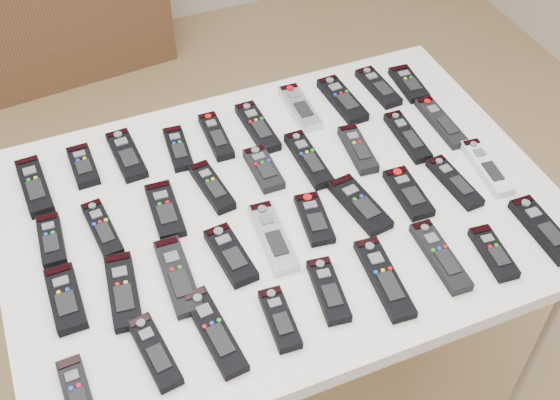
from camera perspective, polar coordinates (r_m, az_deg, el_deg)
name	(u,v)px	position (r m, az deg, el deg)	size (l,w,h in m)	color
ground	(228,367)	(2.26, -4.23, -13.37)	(4.00, 4.00, 0.00)	#9B7E4F
table	(280,223)	(1.64, 0.00, -1.88)	(1.25, 0.88, 0.78)	white
remote_0	(35,186)	(1.72, -19.32, 1.06)	(0.06, 0.19, 0.02)	black
remote_1	(83,166)	(1.74, -15.71, 2.69)	(0.05, 0.13, 0.02)	black
remote_2	(127,155)	(1.75, -12.36, 3.59)	(0.06, 0.18, 0.02)	black
remote_3	(178,148)	(1.74, -8.29, 4.17)	(0.05, 0.15, 0.02)	black
remote_4	(216,136)	(1.76, -5.23, 5.20)	(0.05, 0.17, 0.02)	black
remote_5	(258,127)	(1.78, -1.84, 5.95)	(0.05, 0.19, 0.02)	black
remote_6	(300,108)	(1.84, 1.60, 7.52)	(0.05, 0.18, 0.02)	#B7B7BC
remote_7	(342,100)	(1.88, 5.08, 8.13)	(0.06, 0.19, 0.02)	black
remote_8	(378,87)	(1.93, 7.99, 9.07)	(0.05, 0.17, 0.02)	black
remote_9	(409,84)	(1.96, 10.41, 9.29)	(0.06, 0.15, 0.02)	black
remote_10	(51,241)	(1.59, -18.09, -3.15)	(0.05, 0.14, 0.02)	black
remote_11	(102,229)	(1.59, -14.24, -2.30)	(0.05, 0.17, 0.02)	black
remote_12	(165,210)	(1.60, -9.33, -0.81)	(0.06, 0.17, 0.02)	black
remote_13	(212,187)	(1.63, -5.54, 1.07)	(0.05, 0.16, 0.02)	black
remote_14	(264,169)	(1.67, -1.35, 2.55)	(0.05, 0.14, 0.02)	black
remote_15	(308,159)	(1.69, 2.32, 3.32)	(0.05, 0.19, 0.02)	black
remote_16	(358,149)	(1.73, 6.34, 4.13)	(0.05, 0.16, 0.02)	black
remote_17	(407,137)	(1.78, 10.31, 5.09)	(0.05, 0.18, 0.02)	black
remote_18	(441,122)	(1.85, 12.96, 6.18)	(0.05, 0.19, 0.02)	black
remote_19	(66,299)	(1.48, -17.03, -7.67)	(0.06, 0.16, 0.02)	black
remote_20	(123,291)	(1.47, -12.63, -7.24)	(0.06, 0.19, 0.02)	black
remote_21	(178,276)	(1.47, -8.31, -6.14)	(0.06, 0.20, 0.02)	black
remote_22	(231,255)	(1.49, -4.04, -4.47)	(0.06, 0.16, 0.02)	black
remote_23	(273,237)	(1.52, -0.58, -3.03)	(0.05, 0.20, 0.02)	#B7B7BC
remote_24	(314,219)	(1.56, 2.80, -1.53)	(0.06, 0.15, 0.02)	black
remote_25	(360,205)	(1.60, 6.50, -0.37)	(0.06, 0.18, 0.02)	black
remote_26	(408,193)	(1.64, 10.38, 0.56)	(0.06, 0.16, 0.02)	black
remote_27	(454,182)	(1.69, 13.99, 1.41)	(0.05, 0.17, 0.02)	black
remote_28	(486,167)	(1.75, 16.44, 2.57)	(0.05, 0.19, 0.02)	silver
remote_29	(77,394)	(1.36, -16.14, -14.93)	(0.05, 0.15, 0.02)	black
remote_30	(155,352)	(1.37, -10.15, -12.05)	(0.05, 0.17, 0.02)	black
remote_31	(214,331)	(1.38, -5.35, -10.58)	(0.05, 0.21, 0.02)	black
remote_32	(280,319)	(1.39, -0.02, -9.64)	(0.05, 0.14, 0.02)	black
remote_33	(328,290)	(1.44, 3.96, -7.34)	(0.05, 0.16, 0.02)	black
remote_34	(384,278)	(1.47, 8.46, -6.32)	(0.05, 0.21, 0.02)	black
remote_35	(440,256)	(1.52, 12.89, -4.48)	(0.05, 0.19, 0.02)	black
remote_36	(493,253)	(1.56, 16.96, -4.13)	(0.05, 0.14, 0.02)	black
remote_37	(543,229)	(1.64, 20.61, -2.24)	(0.05, 0.19, 0.02)	black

